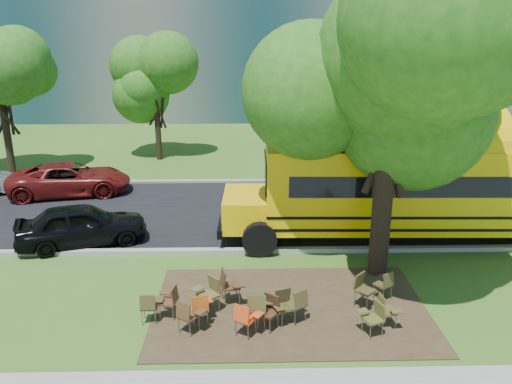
{
  "coord_description": "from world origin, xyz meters",
  "views": [
    {
      "loc": [
        -0.16,
        -11.88,
        6.73
      ],
      "look_at": [
        0.23,
        4.08,
        1.73
      ],
      "focal_mm": 35.0,
      "sensor_mm": 36.0,
      "label": 1
    }
  ],
  "objects_px": {
    "chair_5": "(284,303)",
    "chair_10": "(229,283)",
    "chair_14": "(258,307)",
    "chair_12": "(363,287)",
    "chair_13": "(385,282)",
    "school_bus": "(445,185)",
    "main_tree": "(392,83)",
    "chair_0": "(150,305)",
    "black_car": "(82,225)",
    "chair_9": "(209,291)",
    "chair_11": "(298,302)",
    "chair_6": "(374,315)",
    "chair_1": "(188,314)",
    "chair_8": "(170,298)",
    "bg_car_red": "(70,179)",
    "chair_3": "(268,308)",
    "chair_4": "(245,317)",
    "chair_7": "(386,308)",
    "chair_2": "(200,306)"
  },
  "relations": [
    {
      "from": "chair_12",
      "to": "chair_13",
      "type": "xyz_separation_m",
      "value": [
        0.68,
        0.36,
        -0.05
      ]
    },
    {
      "from": "main_tree",
      "to": "chair_13",
      "type": "relative_size",
      "value": 11.13
    },
    {
      "from": "chair_9",
      "to": "chair_11",
      "type": "xyz_separation_m",
      "value": [
        2.19,
        -0.55,
        -0.03
      ]
    },
    {
      "from": "school_bus",
      "to": "chair_6",
      "type": "height_order",
      "value": "school_bus"
    },
    {
      "from": "chair_0",
      "to": "chair_13",
      "type": "relative_size",
      "value": 0.98
    },
    {
      "from": "chair_1",
      "to": "chair_9",
      "type": "bearing_deg",
      "value": 100.57
    },
    {
      "from": "chair_12",
      "to": "black_car",
      "type": "bearing_deg",
      "value": -73.08
    },
    {
      "from": "chair_4",
      "to": "chair_5",
      "type": "relative_size",
      "value": 0.99
    },
    {
      "from": "chair_6",
      "to": "bg_car_red",
      "type": "bearing_deg",
      "value": 23.0
    },
    {
      "from": "chair_6",
      "to": "chair_12",
      "type": "xyz_separation_m",
      "value": [
        0.02,
        1.27,
        0.04
      ]
    },
    {
      "from": "main_tree",
      "to": "chair_11",
      "type": "relative_size",
      "value": 10.19
    },
    {
      "from": "chair_5",
      "to": "chair_10",
      "type": "relative_size",
      "value": 0.9
    },
    {
      "from": "main_tree",
      "to": "bg_car_red",
      "type": "distance_m",
      "value": 14.87
    },
    {
      "from": "chair_10",
      "to": "black_car",
      "type": "height_order",
      "value": "black_car"
    },
    {
      "from": "school_bus",
      "to": "chair_12",
      "type": "distance_m",
      "value": 5.97
    },
    {
      "from": "chair_5",
      "to": "bg_car_red",
      "type": "xyz_separation_m",
      "value": [
        -8.61,
        10.57,
        0.17
      ]
    },
    {
      "from": "chair_0",
      "to": "chair_4",
      "type": "height_order",
      "value": "chair_4"
    },
    {
      "from": "chair_0",
      "to": "chair_9",
      "type": "xyz_separation_m",
      "value": [
        1.42,
        0.5,
        0.09
      ]
    },
    {
      "from": "chair_11",
      "to": "chair_13",
      "type": "xyz_separation_m",
      "value": [
        2.43,
        1.04,
        -0.05
      ]
    },
    {
      "from": "black_car",
      "to": "chair_5",
      "type": "bearing_deg",
      "value": -145.93
    },
    {
      "from": "chair_7",
      "to": "chair_12",
      "type": "height_order",
      "value": "chair_12"
    },
    {
      "from": "main_tree",
      "to": "chair_0",
      "type": "relative_size",
      "value": 11.36
    },
    {
      "from": "chair_5",
      "to": "chair_9",
      "type": "bearing_deg",
      "value": -38.5
    },
    {
      "from": "chair_5",
      "to": "chair_11",
      "type": "xyz_separation_m",
      "value": [
        0.35,
        0.03,
        0.02
      ]
    },
    {
      "from": "chair_10",
      "to": "chair_14",
      "type": "relative_size",
      "value": 1.02
    },
    {
      "from": "chair_12",
      "to": "chair_13",
      "type": "height_order",
      "value": "chair_12"
    },
    {
      "from": "school_bus",
      "to": "chair_13",
      "type": "bearing_deg",
      "value": -125.07
    },
    {
      "from": "chair_7",
      "to": "chair_11",
      "type": "height_order",
      "value": "chair_11"
    },
    {
      "from": "chair_10",
      "to": "chair_12",
      "type": "bearing_deg",
      "value": 73.27
    },
    {
      "from": "main_tree",
      "to": "chair_2",
      "type": "distance_m",
      "value": 7.59
    },
    {
      "from": "chair_8",
      "to": "chair_11",
      "type": "height_order",
      "value": "chair_11"
    },
    {
      "from": "chair_9",
      "to": "chair_12",
      "type": "xyz_separation_m",
      "value": [
        3.93,
        0.13,
        -0.03
      ]
    },
    {
      "from": "chair_0",
      "to": "chair_12",
      "type": "xyz_separation_m",
      "value": [
        5.35,
        0.63,
        0.06
      ]
    },
    {
      "from": "bg_car_red",
      "to": "chair_9",
      "type": "bearing_deg",
      "value": -157.31
    },
    {
      "from": "chair_5",
      "to": "chair_6",
      "type": "distance_m",
      "value": 2.14
    },
    {
      "from": "chair_11",
      "to": "chair_0",
      "type": "bearing_deg",
      "value": 142.33
    },
    {
      "from": "chair_10",
      "to": "chair_7",
      "type": "bearing_deg",
      "value": 59.52
    },
    {
      "from": "chair_11",
      "to": "bg_car_red",
      "type": "bearing_deg",
      "value": 93.45
    },
    {
      "from": "chair_3",
      "to": "chair_0",
      "type": "bearing_deg",
      "value": 30.55
    },
    {
      "from": "chair_4",
      "to": "chair_7",
      "type": "height_order",
      "value": "chair_4"
    },
    {
      "from": "black_car",
      "to": "chair_10",
      "type": "bearing_deg",
      "value": -146.83
    },
    {
      "from": "chair_12",
      "to": "chair_9",
      "type": "bearing_deg",
      "value": -44.37
    },
    {
      "from": "chair_10",
      "to": "chair_14",
      "type": "bearing_deg",
      "value": 19.3
    },
    {
      "from": "chair_1",
      "to": "chair_12",
      "type": "distance_m",
      "value": 4.52
    },
    {
      "from": "chair_8",
      "to": "main_tree",
      "type": "bearing_deg",
      "value": -56.94
    },
    {
      "from": "chair_0",
      "to": "chair_13",
      "type": "height_order",
      "value": "chair_13"
    },
    {
      "from": "chair_0",
      "to": "chair_11",
      "type": "bearing_deg",
      "value": -0.62
    },
    {
      "from": "chair_1",
      "to": "chair_9",
      "type": "distance_m",
      "value": 1.1
    },
    {
      "from": "chair_9",
      "to": "chair_8",
      "type": "bearing_deg",
      "value": 63.94
    },
    {
      "from": "chair_10",
      "to": "bg_car_red",
      "type": "height_order",
      "value": "bg_car_red"
    }
  ]
}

